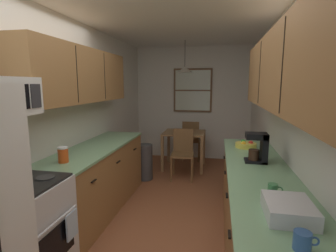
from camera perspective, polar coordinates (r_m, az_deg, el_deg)
ground_plane at (r=3.80m, az=1.03°, el=-17.61°), size 12.00×12.00×0.00m
wall_left at (r=3.89m, az=-18.91°, el=2.21°), size 0.10×9.00×2.55m
wall_right at (r=3.46m, az=23.72°, el=1.11°), size 0.10×9.00×2.55m
wall_back at (r=6.04m, az=5.48°, el=4.98°), size 4.40×0.10×2.55m
ceiling_slab at (r=3.50m, az=1.17°, el=23.66°), size 4.40×9.00×0.08m
stove_range at (r=2.65m, az=-29.30°, el=-20.00°), size 0.66×0.65×1.10m
counter_left at (r=3.71m, az=-15.29°, el=-11.05°), size 0.64×2.10×0.90m
upper_cabinets_left at (r=3.51m, az=-18.70°, el=10.47°), size 0.33×2.18×0.68m
counter_right at (r=2.67m, az=19.74°, el=-19.62°), size 0.64×3.21×0.90m
upper_cabinets_right at (r=2.34m, az=25.24°, el=11.11°), size 0.33×2.89×0.66m
dining_table at (r=5.30m, az=3.57°, el=-2.79°), size 0.82×0.72×0.75m
dining_chair_near at (r=4.77m, az=3.26°, el=-5.55°), size 0.42×0.42×0.90m
dining_chair_far at (r=5.86m, az=5.13°, el=-2.79°), size 0.40×0.40×0.90m
pendant_light at (r=5.19m, az=3.72°, el=12.33°), size 0.29×0.29×0.60m
back_window at (r=5.95m, az=5.41°, el=7.81°), size 0.87×0.05×0.98m
trash_bin at (r=4.76m, az=-5.18°, el=-7.88°), size 0.29×0.29×0.64m
storage_canister at (r=2.95m, az=-22.10°, el=-5.87°), size 0.11×0.11×0.17m
dish_towel at (r=2.56m, az=-20.41°, el=-19.72°), size 0.02×0.16×0.24m
coffee_maker at (r=2.88m, az=19.42°, el=-4.41°), size 0.22×0.18×0.31m
mug_by_coffeemaker at (r=1.55m, az=27.52°, el=-21.53°), size 0.12×0.09×0.09m
mug_spare at (r=2.10m, az=22.10°, el=-12.91°), size 0.11×0.07×0.09m
fruit_bowl at (r=3.52m, az=16.77°, el=-3.96°), size 0.27×0.27×0.09m
dish_rack at (r=1.84m, az=25.00°, el=-16.29°), size 0.28×0.34×0.10m
table_serving_bowl at (r=5.20m, az=4.34°, el=-1.14°), size 0.19×0.19×0.06m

